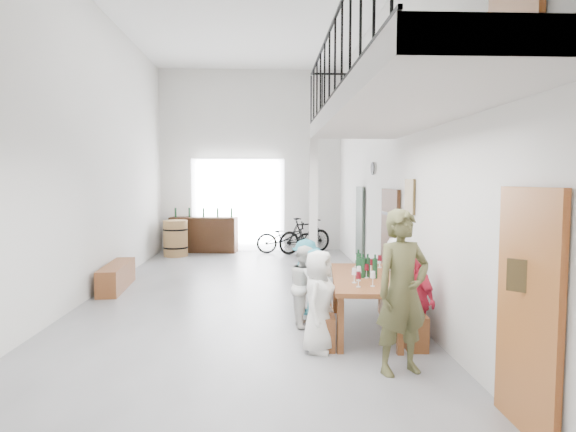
{
  "coord_description": "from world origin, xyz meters",
  "views": [
    {
      "loc": [
        0.51,
        -8.8,
        2.16
      ],
      "look_at": [
        0.86,
        -0.5,
        1.54
      ],
      "focal_mm": 30.0,
      "sensor_mm": 36.0,
      "label": 1
    }
  ],
  "objects_px": {
    "tasting_table": "(364,282)",
    "side_bench": "(117,276)",
    "oak_barrel": "(176,238)",
    "host_standing": "(402,292)",
    "bench_inner": "(320,316)",
    "bicycle_near": "(286,238)",
    "serving_counter": "(204,235)"
  },
  "relations": [
    {
      "from": "tasting_table",
      "to": "side_bench",
      "type": "relative_size",
      "value": 1.27
    },
    {
      "from": "oak_barrel",
      "to": "host_standing",
      "type": "bearing_deg",
      "value": -64.11
    },
    {
      "from": "bench_inner",
      "to": "oak_barrel",
      "type": "height_order",
      "value": "oak_barrel"
    },
    {
      "from": "bench_inner",
      "to": "bicycle_near",
      "type": "distance_m",
      "value": 7.35
    },
    {
      "from": "serving_counter",
      "to": "host_standing",
      "type": "relative_size",
      "value": 1.08
    },
    {
      "from": "bicycle_near",
      "to": "bench_inner",
      "type": "bearing_deg",
      "value": 179.44
    },
    {
      "from": "oak_barrel",
      "to": "bicycle_near",
      "type": "distance_m",
      "value": 3.2
    },
    {
      "from": "bench_inner",
      "to": "serving_counter",
      "type": "height_order",
      "value": "serving_counter"
    },
    {
      "from": "side_bench",
      "to": "host_standing",
      "type": "bearing_deg",
      "value": -44.12
    },
    {
      "from": "tasting_table",
      "to": "side_bench",
      "type": "distance_m",
      "value": 5.25
    },
    {
      "from": "bench_inner",
      "to": "bicycle_near",
      "type": "xyz_separation_m",
      "value": [
        -0.2,
        7.34,
        0.25
      ]
    },
    {
      "from": "serving_counter",
      "to": "bicycle_near",
      "type": "distance_m",
      "value": 2.5
    },
    {
      "from": "tasting_table",
      "to": "serving_counter",
      "type": "xyz_separation_m",
      "value": [
        -3.29,
        7.75,
        -0.18
      ]
    },
    {
      "from": "bench_inner",
      "to": "tasting_table",
      "type": "bearing_deg",
      "value": -0.35
    },
    {
      "from": "oak_barrel",
      "to": "serving_counter",
      "type": "bearing_deg",
      "value": 48.2
    },
    {
      "from": "side_bench",
      "to": "serving_counter",
      "type": "bearing_deg",
      "value": 77.52
    },
    {
      "from": "bench_inner",
      "to": "host_standing",
      "type": "height_order",
      "value": "host_standing"
    },
    {
      "from": "bench_inner",
      "to": "oak_barrel",
      "type": "bearing_deg",
      "value": 119.85
    },
    {
      "from": "bicycle_near",
      "to": "host_standing",
      "type": "bearing_deg",
      "value": -176.06
    },
    {
      "from": "serving_counter",
      "to": "side_bench",
      "type": "bearing_deg",
      "value": -94.63
    },
    {
      "from": "host_standing",
      "to": "bicycle_near",
      "type": "relative_size",
      "value": 1.04
    },
    {
      "from": "tasting_table",
      "to": "bicycle_near",
      "type": "bearing_deg",
      "value": 102.49
    },
    {
      "from": "bench_inner",
      "to": "bicycle_near",
      "type": "height_order",
      "value": "bicycle_near"
    },
    {
      "from": "tasting_table",
      "to": "serving_counter",
      "type": "relative_size",
      "value": 1.12
    },
    {
      "from": "oak_barrel",
      "to": "host_standing",
      "type": "height_order",
      "value": "host_standing"
    },
    {
      "from": "side_bench",
      "to": "serving_counter",
      "type": "xyz_separation_m",
      "value": [
        1.08,
        4.89,
        0.28
      ]
    },
    {
      "from": "oak_barrel",
      "to": "host_standing",
      "type": "relative_size",
      "value": 0.56
    },
    {
      "from": "host_standing",
      "to": "tasting_table",
      "type": "bearing_deg",
      "value": 75.56
    },
    {
      "from": "serving_counter",
      "to": "bicycle_near",
      "type": "bearing_deg",
      "value": -0.55
    },
    {
      "from": "tasting_table",
      "to": "bench_inner",
      "type": "distance_m",
      "value": 0.79
    },
    {
      "from": "bench_inner",
      "to": "serving_counter",
      "type": "relative_size",
      "value": 0.95
    },
    {
      "from": "bench_inner",
      "to": "host_standing",
      "type": "bearing_deg",
      "value": -60.4
    }
  ]
}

